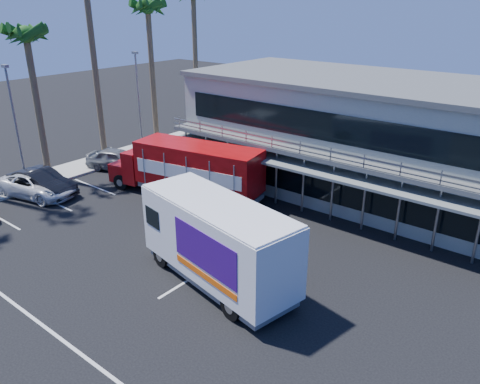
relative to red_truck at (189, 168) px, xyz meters
The scene contains 14 objects.
ground 8.48m from the red_truck, 55.21° to the right, with size 120.00×120.00×0.00m, color black.
building 11.35m from the red_truck, 46.60° to the left, with size 22.40×12.00×7.30m.
curb_strip 10.48m from the red_truck, behind, with size 3.00×32.00×0.16m, color #A5A399.
palm_c 13.08m from the red_truck, 159.64° to the right, with size 2.80×2.80×10.75m.
palm_e 14.59m from the red_truck, 148.10° to the left, with size 2.80×2.80×12.25m.
palm_f 18.33m from the red_truck, 131.56° to the left, with size 2.80×2.80×13.25m.
light_pole_near 11.40m from the red_truck, 148.64° to the right, with size 0.50×0.25×8.09m.
light_pole_far 10.69m from the red_truck, 156.03° to the left, with size 0.50×0.25×8.09m.
red_truck is the anchor object (origin of this frame).
white_van 10.03m from the red_truck, 38.37° to the right, with size 8.29×4.18×3.87m.
parked_car_b 9.65m from the red_truck, 144.37° to the right, with size 1.73×4.96×1.63m, color black.
parked_car_c 9.89m from the red_truck, 142.47° to the right, with size 2.51×5.44×1.51m, color silver.
parked_car_d 7.35m from the red_truck, behind, with size 1.87×4.60×1.34m, color #303740.
parked_car_e 7.88m from the red_truck, behind, with size 1.90×4.71×1.61m, color slate.
Camera 1 is at (15.06, -12.76, 11.71)m, focal length 35.00 mm.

